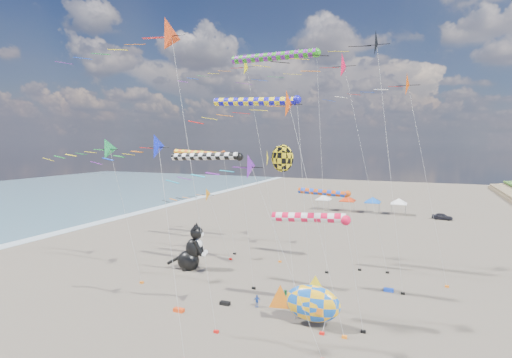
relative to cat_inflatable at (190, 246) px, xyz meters
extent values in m
plane|color=brown|center=(10.91, -15.15, -2.66)|extent=(260.00, 260.00, 0.00)
cone|color=#C84205|center=(22.91, 4.94, 17.47)|extent=(2.40, 2.57, 2.64)
cylinder|color=#B2B2B2|center=(24.69, 4.94, 7.41)|extent=(3.59, 0.02, 20.13)
cube|color=black|center=(26.48, 4.94, -2.56)|extent=(0.36, 0.24, 0.20)
cone|color=#E8480B|center=(16.17, -9.35, 14.56)|extent=(2.09, 2.24, 2.31)
cylinder|color=#B2B2B2|center=(17.54, -9.35, 5.95)|extent=(2.77, 0.02, 17.22)
cube|color=black|center=(18.91, -9.35, -2.56)|extent=(0.36, 0.24, 0.20)
cone|color=orange|center=(0.43, 5.08, 5.32)|extent=(1.72, 1.84, 1.90)
cylinder|color=#B2B2B2|center=(1.47, 5.08, 1.33)|extent=(2.11, 0.02, 7.98)
cube|color=black|center=(2.52, 5.08, -2.56)|extent=(0.36, 0.24, 0.20)
cone|color=black|center=(20.93, 1.28, 20.97)|extent=(2.52, 2.70, 2.78)
cylinder|color=#B2B2B2|center=(21.72, 1.28, 9.16)|extent=(1.61, 0.02, 23.63)
cube|color=black|center=(22.52, 1.28, -2.56)|extent=(0.36, 0.24, 0.20)
cone|color=red|center=(6.93, -12.22, 19.63)|extent=(2.48, 2.65, 2.73)
cylinder|color=#B2B2B2|center=(8.37, -12.22, 8.49)|extent=(2.89, 0.02, 22.29)
cube|color=black|center=(9.80, -12.22, -2.56)|extent=(0.36, 0.24, 0.20)
cone|color=yellow|center=(5.21, 6.40, 20.76)|extent=(2.20, 2.36, 2.43)
cylinder|color=#B2B2B2|center=(6.83, 6.40, 9.05)|extent=(3.26, 0.02, 23.42)
cube|color=black|center=(8.45, 6.40, -2.56)|extent=(0.36, 0.24, 0.20)
cone|color=#EA113F|center=(17.10, 7.13, 20.11)|extent=(2.73, 2.92, 3.01)
cylinder|color=#B2B2B2|center=(18.89, 7.13, 8.73)|extent=(3.59, 0.02, 22.78)
cube|color=black|center=(20.67, 7.13, -2.56)|extent=(0.36, 0.24, 0.20)
cone|color=#1224DD|center=(8.02, -16.57, 11.43)|extent=(1.71, 1.83, 1.89)
cylinder|color=#B2B2B2|center=(8.91, -16.57, 4.38)|extent=(1.80, 0.02, 14.09)
cone|color=#1B8F47|center=(-5.31, -5.76, 11.02)|extent=(2.16, 2.31, 2.38)
cylinder|color=#B2B2B2|center=(-3.77, -5.76, 4.18)|extent=(3.10, 0.02, 13.69)
cube|color=black|center=(-2.24, -5.76, -2.56)|extent=(0.36, 0.24, 0.20)
cone|color=#691FA6|center=(14.60, -13.04, 10.12)|extent=(1.70, 1.82, 1.88)
cylinder|color=#B2B2B2|center=(16.39, -13.04, 3.73)|extent=(3.61, 0.02, 12.79)
cylinder|color=#FF5A15|center=(-3.24, 7.39, 10.25)|extent=(7.42, 0.68, 0.68)
sphere|color=#FF5A15|center=(0.47, 7.39, 10.25)|extent=(0.72, 0.72, 0.72)
cylinder|color=#B2B2B2|center=(1.22, 7.39, 3.80)|extent=(1.52, 0.02, 12.91)
cube|color=black|center=(1.97, 7.39, -2.56)|extent=(0.36, 0.24, 0.20)
cylinder|color=#26961B|center=(8.11, 4.63, 21.11)|extent=(9.81, 0.91, 0.91)
sphere|color=#26961B|center=(13.01, 4.63, 21.11)|extent=(0.96, 0.96, 0.96)
cylinder|color=#B2B2B2|center=(13.76, 4.63, 9.23)|extent=(1.52, 0.02, 23.77)
cube|color=black|center=(14.51, 4.63, -2.56)|extent=(0.36, 0.24, 0.20)
cylinder|color=#1613BF|center=(9.16, -3.16, 15.46)|extent=(8.19, 0.76, 0.76)
sphere|color=#1613BF|center=(13.25, -3.16, 15.46)|extent=(0.79, 0.79, 0.79)
cylinder|color=#B2B2B2|center=(14.00, -3.16, 6.40)|extent=(1.52, 0.02, 18.12)
cube|color=black|center=(14.75, -3.16, -2.56)|extent=(0.36, 0.24, 0.20)
cylinder|color=#C2440D|center=(13.39, 6.91, 5.97)|extent=(5.67, 0.67, 0.67)
sphere|color=#C2440D|center=(16.23, 6.91, 5.97)|extent=(0.71, 0.71, 0.71)
cylinder|color=#B2B2B2|center=(16.98, 6.91, 1.66)|extent=(1.52, 0.02, 8.63)
cube|color=black|center=(17.73, 6.91, -2.56)|extent=(0.36, 0.24, 0.20)
cylinder|color=black|center=(3.54, -2.84, 10.28)|extent=(7.79, 0.74, 0.74)
sphere|color=black|center=(7.44, -2.84, 10.28)|extent=(0.78, 0.78, 0.78)
cylinder|color=#B2B2B2|center=(8.19, -2.84, 3.81)|extent=(1.52, 0.02, 12.94)
cube|color=black|center=(8.94, -2.84, -2.56)|extent=(0.36, 0.24, 0.20)
cylinder|color=#F1113C|center=(15.70, -7.96, 5.87)|extent=(5.77, 0.75, 0.75)
sphere|color=#F1113C|center=(18.58, -7.96, 5.87)|extent=(0.78, 0.78, 0.78)
cylinder|color=#B2B2B2|center=(19.33, -7.96, 1.61)|extent=(1.52, 0.02, 8.54)
cube|color=black|center=(20.08, -7.96, -2.56)|extent=(0.36, 0.24, 0.20)
ellipsoid|color=yellow|center=(11.35, -1.51, 10.16)|extent=(2.20, 0.40, 2.64)
cone|color=yellow|center=(9.85, -1.51, 10.16)|extent=(0.12, 1.80, 1.80)
cylinder|color=#B2B2B2|center=(12.35, -2.51, 3.75)|extent=(2.03, 2.03, 12.82)
cube|color=black|center=(13.35, -3.51, -2.56)|extent=(0.36, 0.24, 0.20)
ellipsoid|color=blue|center=(16.25, -8.44, -0.77)|extent=(4.64, 2.52, 2.93)
cone|color=orange|center=(13.71, -8.44, -0.77)|extent=(2.13, 0.50, 2.15)
cone|color=yellow|center=(16.44, -8.44, 0.69)|extent=(1.55, 0.38, 1.56)
cylinder|color=#B2B2B2|center=(17.33, -8.94, -1.96)|extent=(0.22, 1.04, 1.42)
cube|color=red|center=(17.25, -9.44, -2.56)|extent=(0.36, 0.24, 0.20)
imported|color=gray|center=(14.73, -7.46, -1.73)|extent=(0.80, 0.68, 1.86)
imported|color=#1A763C|center=(12.92, -4.96, -2.03)|extent=(0.64, 0.51, 1.25)
imported|color=blue|center=(10.83, -6.67, -2.11)|extent=(0.69, 0.45, 1.09)
cube|color=black|center=(8.06, -7.33, -2.51)|extent=(0.90, 0.44, 0.30)
cube|color=#E53E10|center=(5.08, -10.11, -2.51)|extent=(0.90, 0.44, 0.30)
cube|color=blue|center=(21.21, 1.55, -2.51)|extent=(0.90, 0.44, 0.30)
cube|color=silver|center=(4.91, 44.85, -0.41)|extent=(3.00, 3.00, 0.15)
pyramid|color=silver|center=(4.91, 44.85, 0.64)|extent=(4.20, 4.20, 1.00)
cylinder|color=#999999|center=(3.61, 43.55, -1.56)|extent=(0.08, 0.08, 2.20)
cylinder|color=#999999|center=(6.21, 43.55, -1.56)|extent=(0.08, 0.08, 2.20)
cylinder|color=#999999|center=(3.61, 46.15, -1.56)|extent=(0.08, 0.08, 2.20)
cylinder|color=#999999|center=(6.21, 46.15, -1.56)|extent=(0.08, 0.08, 2.20)
cube|color=red|center=(9.91, 44.85, -0.41)|extent=(3.00, 3.00, 0.15)
pyramid|color=red|center=(9.91, 44.85, 0.64)|extent=(4.20, 4.20, 1.00)
cylinder|color=#999999|center=(8.61, 43.55, -1.56)|extent=(0.08, 0.08, 2.20)
cylinder|color=#999999|center=(11.21, 43.55, -1.56)|extent=(0.08, 0.08, 2.20)
cylinder|color=#999999|center=(8.61, 46.15, -1.56)|extent=(0.08, 0.08, 2.20)
cylinder|color=#999999|center=(11.21, 46.15, -1.56)|extent=(0.08, 0.08, 2.20)
cube|color=blue|center=(14.91, 44.85, -0.41)|extent=(3.00, 3.00, 0.15)
pyramid|color=blue|center=(14.91, 44.85, 0.64)|extent=(4.20, 4.20, 1.00)
cylinder|color=#999999|center=(13.61, 43.55, -1.56)|extent=(0.08, 0.08, 2.20)
cylinder|color=#999999|center=(16.21, 43.55, -1.56)|extent=(0.08, 0.08, 2.20)
cylinder|color=#999999|center=(13.61, 46.15, -1.56)|extent=(0.08, 0.08, 2.20)
cylinder|color=#999999|center=(16.21, 46.15, -1.56)|extent=(0.08, 0.08, 2.20)
cube|color=white|center=(19.91, 44.85, -0.41)|extent=(3.00, 3.00, 0.15)
pyramid|color=white|center=(19.91, 44.85, 0.64)|extent=(4.20, 4.20, 1.00)
cylinder|color=#999999|center=(18.61, 43.55, -1.56)|extent=(0.08, 0.08, 2.20)
cylinder|color=#999999|center=(21.21, 43.55, -1.56)|extent=(0.08, 0.08, 2.20)
cylinder|color=#999999|center=(18.61, 46.15, -1.56)|extent=(0.08, 0.08, 2.20)
cylinder|color=#999999|center=(21.21, 46.15, -1.56)|extent=(0.08, 0.08, 2.20)
imported|color=#26262D|center=(27.66, 42.85, -2.05)|extent=(3.74, 2.03, 1.21)
camera|label=1|loc=(23.64, -37.79, 11.73)|focal=28.00mm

